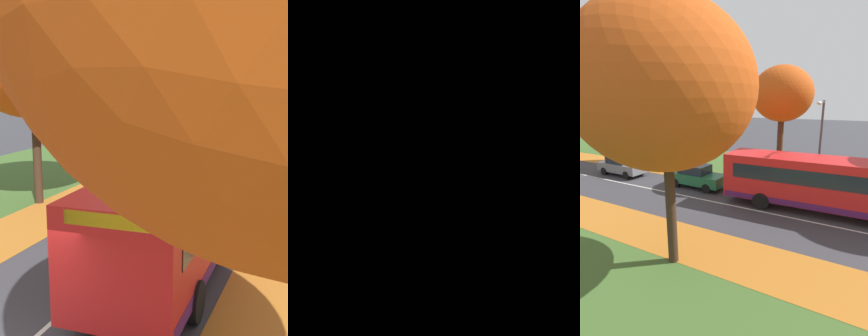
{
  "view_description": "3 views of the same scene",
  "coord_description": "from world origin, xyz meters",
  "views": [
    {
      "loc": [
        5.38,
        -6.26,
        5.38
      ],
      "look_at": [
        -0.56,
        8.84,
        2.16
      ],
      "focal_mm": 50.0,
      "sensor_mm": 36.0,
      "label": 1
    },
    {
      "loc": [
        -6.4,
        -0.03,
        6.79
      ],
      "look_at": [
        1.84,
        10.47,
        1.56
      ],
      "focal_mm": 50.0,
      "sensor_mm": 36.0,
      "label": 2
    },
    {
      "loc": [
        -12.83,
        4.24,
        5.95
      ],
      "look_at": [
        1.47,
        12.02,
        1.79
      ],
      "focal_mm": 28.0,
      "sensor_mm": 36.0,
      "label": 3
    }
  ],
  "objects": [
    {
      "name": "grass_verge_right",
      "position": [
        9.2,
        20.0,
        0.0
      ],
      "size": [
        12.0,
        90.0,
        0.01
      ],
      "primitive_type": "cube",
      "color": "#3D6028",
      "rests_on": "ground"
    },
    {
      "name": "leaf_litter_right",
      "position": [
        4.6,
        14.0,
        0.01
      ],
      "size": [
        2.8,
        60.0,
        0.0
      ],
      "primitive_type": "cube",
      "color": "#B26B23",
      "rests_on": "grass_verge_right"
    },
    {
      "name": "car_green_lead",
      "position": [
        1.91,
        14.48,
        0.81
      ],
      "size": [
        1.84,
        4.23,
        1.62
      ],
      "color": "#1E6038",
      "rests_on": "ground"
    },
    {
      "name": "bus",
      "position": [
        1.62,
        6.19,
        1.7
      ],
      "size": [
        2.91,
        10.48,
        2.98
      ],
      "color": "red",
      "rests_on": "ground"
    }
  ]
}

